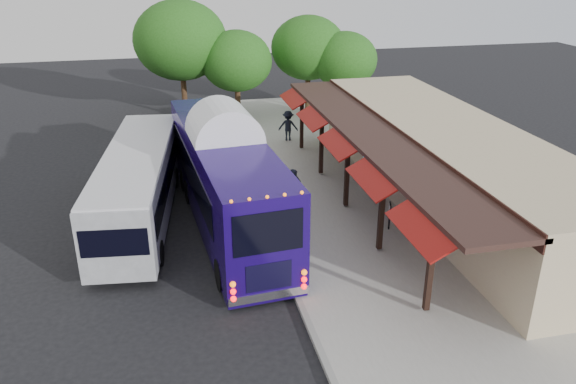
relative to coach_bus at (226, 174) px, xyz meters
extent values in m
plane|color=black|center=(1.45, -3.82, -2.20)|extent=(90.00, 90.00, 0.00)
cube|color=#9E9B93|center=(6.45, 0.18, -2.13)|extent=(10.00, 40.00, 0.15)
cube|color=gray|center=(1.50, 0.18, -2.13)|extent=(0.20, 40.00, 0.16)
cube|color=tan|center=(9.95, 0.18, -0.40)|extent=(5.00, 20.00, 3.60)
cube|color=black|center=(7.43, 0.18, 1.10)|extent=(0.06, 20.00, 0.60)
cube|color=#331E19|center=(6.35, 0.18, 1.20)|extent=(2.60, 20.00, 0.18)
cube|color=black|center=(5.23, -7.82, -0.40)|extent=(0.18, 0.18, 3.16)
cube|color=maroon|center=(4.80, -7.82, 0.95)|extent=(1.00, 3.20, 0.57)
cube|color=black|center=(5.23, -3.82, -0.40)|extent=(0.18, 0.18, 3.16)
cube|color=maroon|center=(4.80, -3.82, 0.95)|extent=(1.00, 3.20, 0.57)
cube|color=black|center=(5.23, 0.18, -0.40)|extent=(0.18, 0.18, 3.16)
cube|color=maroon|center=(4.80, 0.18, 0.95)|extent=(1.00, 3.20, 0.57)
cube|color=black|center=(5.23, 4.18, -0.40)|extent=(0.18, 0.18, 3.16)
cube|color=maroon|center=(4.80, 4.18, 0.95)|extent=(1.00, 3.20, 0.57)
cube|color=black|center=(5.23, 8.18, -0.40)|extent=(0.18, 0.18, 3.16)
cube|color=maroon|center=(4.80, 8.18, 0.95)|extent=(1.00, 3.20, 0.57)
sphere|color=#19658A|center=(5.65, -5.82, 0.68)|extent=(0.26, 0.26, 0.26)
sphere|color=#19658A|center=(5.65, -0.82, 0.68)|extent=(0.26, 0.26, 0.26)
sphere|color=#19658A|center=(5.65, 4.18, 0.68)|extent=(0.26, 0.26, 0.26)
cube|color=#1A0759|center=(0.00, 0.01, -0.05)|extent=(3.74, 12.93, 3.35)
cube|color=#1A0759|center=(0.00, 0.01, -1.88)|extent=(3.67, 12.79, 0.37)
ellipsoid|color=white|center=(0.00, 0.01, 1.60)|extent=(3.72, 12.67, 0.60)
cube|color=black|center=(0.00, -6.37, 0.51)|extent=(2.22, 0.21, 1.38)
cube|color=silver|center=(0.00, -6.30, -1.76)|extent=(2.66, 0.41, 0.30)
sphere|color=#FF0C0C|center=(-1.16, -6.39, -1.48)|extent=(0.19, 0.19, 0.19)
sphere|color=#FF0C0C|center=(1.16, -6.39, -1.48)|extent=(0.19, 0.19, 0.19)
cylinder|color=black|center=(-1.23, -4.83, -1.65)|extent=(0.41, 1.13, 1.10)
cylinder|color=black|center=(1.23, -4.83, -1.65)|extent=(0.41, 1.13, 1.10)
cylinder|color=black|center=(-1.23, 4.09, -1.65)|extent=(0.41, 1.13, 1.10)
cylinder|color=black|center=(1.23, 4.09, -1.65)|extent=(0.41, 1.13, 1.10)
cube|color=gray|center=(-3.53, 1.26, -0.56)|extent=(3.77, 11.52, 2.61)
cube|color=black|center=(-4.77, 1.26, -0.33)|extent=(1.15, 9.55, 0.98)
cube|color=black|center=(-2.29, 1.26, -0.33)|extent=(1.15, 9.55, 0.98)
cube|color=silver|center=(-3.53, 1.26, 0.79)|extent=(3.69, 11.29, 0.10)
cylinder|color=black|center=(-4.66, -2.70, -1.73)|extent=(0.38, 0.97, 0.94)
cylinder|color=black|center=(-2.40, -2.70, -1.73)|extent=(0.38, 0.97, 0.94)
cylinder|color=black|center=(-4.66, 4.66, -1.73)|extent=(0.38, 0.97, 0.94)
cylinder|color=black|center=(-2.40, 4.66, -1.73)|extent=(0.38, 0.97, 0.94)
imported|color=black|center=(2.96, 0.42, -1.13)|extent=(0.80, 0.68, 1.85)
imported|color=black|center=(2.27, 2.68, -1.23)|extent=(0.86, 0.70, 1.65)
imported|color=black|center=(2.05, 3.89, -1.14)|extent=(1.16, 0.81, 1.83)
imported|color=black|center=(4.85, 9.92, -1.16)|extent=(1.29, 0.96, 1.78)
cube|color=black|center=(6.25, -2.29, -1.49)|extent=(0.08, 0.08, 1.13)
cube|color=black|center=(6.25, -2.29, -1.23)|extent=(0.20, 0.50, 0.61)
cube|color=white|center=(6.22, -2.29, -1.23)|extent=(0.14, 0.41, 0.51)
cylinder|color=#382314|center=(2.65, 15.37, -0.86)|extent=(0.36, 0.36, 2.68)
ellipsoid|color=#215615|center=(2.65, 15.37, 1.75)|extent=(4.63, 4.63, 3.93)
cylinder|color=#382314|center=(7.84, 16.78, -0.72)|extent=(0.36, 0.36, 2.97)
ellipsoid|color=#215615|center=(7.84, 16.78, 2.19)|extent=(5.14, 5.14, 4.37)
cylinder|color=#382314|center=(9.95, 15.21, -0.93)|extent=(0.36, 0.36, 2.55)
ellipsoid|color=#215615|center=(9.95, 15.21, 1.57)|extent=(4.41, 4.41, 3.75)
cylinder|color=#382314|center=(-0.78, 16.75, -0.45)|extent=(0.36, 0.36, 3.51)
ellipsoid|color=#215615|center=(-0.78, 16.75, 2.98)|extent=(6.06, 6.06, 5.15)
camera|label=1|loc=(-2.25, -21.18, 8.39)|focal=35.00mm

